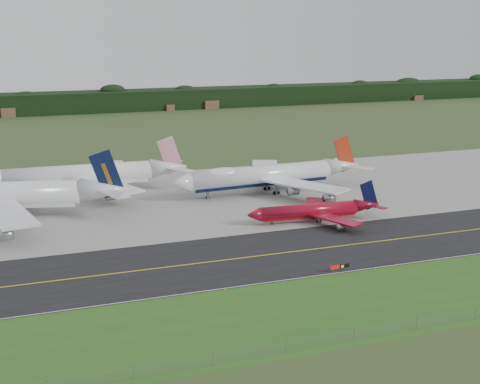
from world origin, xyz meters
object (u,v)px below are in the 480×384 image
at_px(jet_navy_gold, 0,195).
at_px(jet_star_tail, 89,175).
at_px(jet_ba_747, 268,175).
at_px(taxiway_sign, 340,267).
at_px(jet_red_737, 316,211).

height_order(jet_navy_gold, jet_star_tail, jet_navy_gold).
relative_size(jet_ba_747, taxiway_sign, 14.23).
distance_m(jet_red_737, jet_navy_gold, 84.28).
bearing_deg(jet_star_tail, taxiway_sign, -65.79).
xyz_separation_m(jet_ba_747, jet_star_tail, (-51.36, 19.36, -0.07)).
relative_size(jet_red_737, jet_star_tail, 0.60).
relative_size(jet_red_737, taxiway_sign, 8.20).
bearing_deg(jet_ba_747, taxiway_sign, -99.74).
bearing_deg(jet_ba_747, jet_red_737, -89.66).
distance_m(jet_ba_747, jet_red_737, 33.08).
bearing_deg(jet_navy_gold, jet_red_737, -22.61).
distance_m(jet_ba_747, jet_navy_gold, 77.56).
relative_size(jet_ba_747, jet_navy_gold, 0.94).
relative_size(jet_red_737, jet_navy_gold, 0.54).
bearing_deg(jet_star_tail, jet_navy_gold, -142.72).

